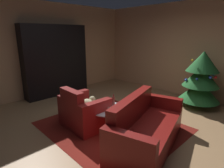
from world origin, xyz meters
name	(u,v)px	position (x,y,z in m)	size (l,w,h in m)	color
ground_plane	(122,124)	(0.00, 0.00, 0.00)	(7.32, 7.32, 0.00)	#99744D
wall_back	(188,50)	(0.00, 2.83, 1.39)	(6.22, 0.06, 2.78)	tan
wall_left	(50,50)	(-3.08, 0.00, 1.39)	(0.06, 5.72, 2.78)	tan
area_rug	(112,126)	(-0.10, -0.23, 0.00)	(2.66, 2.32, 0.01)	maroon
bookshelf_unit	(60,62)	(-2.81, 0.15, 1.02)	(0.39, 1.98, 2.13)	black
armchair_red	(83,113)	(-0.51, -0.64, 0.30)	(0.95, 0.73, 0.84)	maroon
couch_red	(145,129)	(0.76, -0.24, 0.29)	(1.26, 1.98, 0.84)	maroon
coffee_table	(108,110)	(-0.11, -0.31, 0.39)	(0.75, 0.75, 0.42)	black
book_stack_on_table	(106,107)	(-0.14, -0.35, 0.46)	(0.22, 0.16, 0.09)	gold
bottle_on_table	(113,101)	(-0.17, -0.11, 0.52)	(0.06, 0.06, 0.24)	#5A231D
decorated_tree	(201,79)	(0.70, 2.19, 0.75)	(1.01, 1.01, 1.46)	brown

